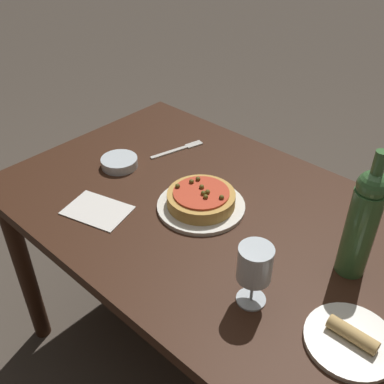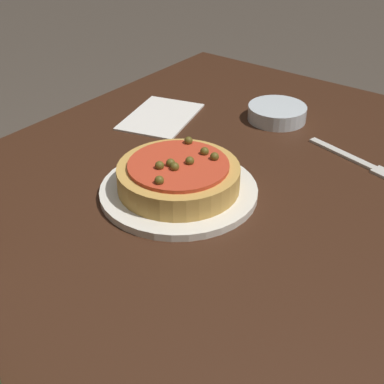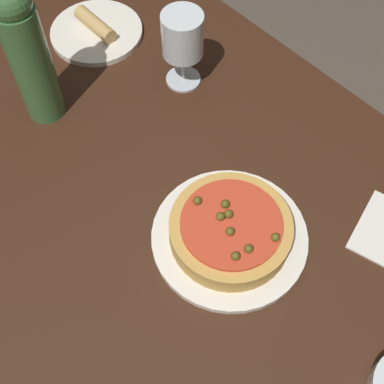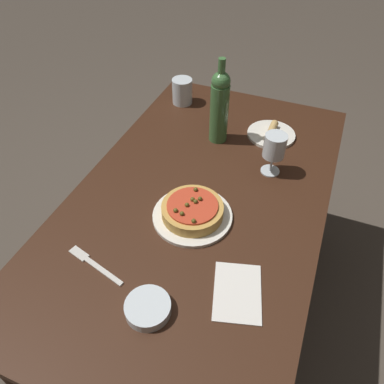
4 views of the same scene
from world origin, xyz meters
The scene contains 11 objects.
ground_plane centered at (0.00, 0.00, 0.00)m, with size 14.00×14.00×0.00m, color #4C4238.
dining_table centered at (0.00, 0.00, 0.63)m, with size 1.40×0.81×0.72m.
dinner_plate centered at (0.10, 0.01, 0.73)m, with size 0.25×0.25×0.01m.
pizza centered at (0.10, 0.01, 0.76)m, with size 0.19×0.19×0.05m.
wine_glass centered at (-0.20, 0.19, 0.83)m, with size 0.08×0.08×0.16m.
wine_bottle centered at (-0.32, -0.05, 0.87)m, with size 0.07×0.07×0.33m.
water_cup centered at (-0.52, -0.28, 0.78)m, with size 0.09×0.09×0.11m.
side_bowl centered at (0.44, 0.03, 0.74)m, with size 0.12×0.12×0.03m.
fork centered at (0.37, -0.18, 0.73)m, with size 0.07×0.20×0.00m.
side_plate centered at (-0.42, 0.14, 0.73)m, with size 0.19×0.19×0.04m.
paper_napkin centered at (0.31, 0.22, 0.72)m, with size 0.20×0.17×0.00m.
Camera 4 is at (0.83, 0.31, 1.60)m, focal length 35.00 mm.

